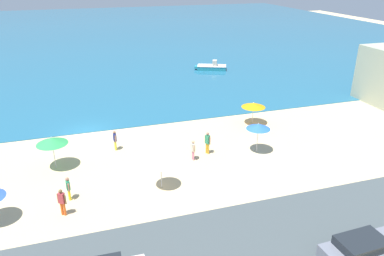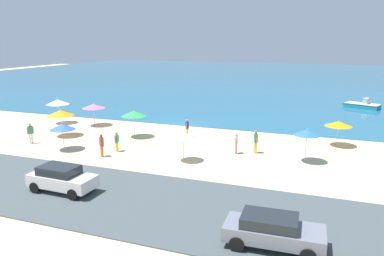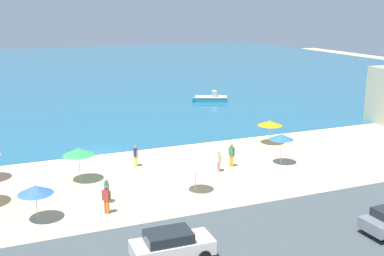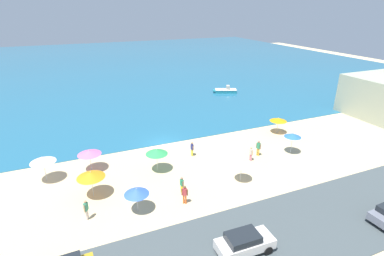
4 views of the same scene
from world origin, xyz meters
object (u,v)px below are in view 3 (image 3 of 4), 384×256
Objects in this scene: bather_5 at (107,190)px; parked_car_3 at (171,245)px; skiff_nearshore at (211,98)px; bather_3 at (106,198)px; bather_4 at (136,155)px; beach_umbrella_2 at (196,164)px; beach_umbrella_0 at (270,123)px; beach_umbrella_4 at (281,137)px; beach_umbrella_6 at (35,190)px; bather_1 at (232,154)px; bather_2 at (219,160)px; beach_umbrella_1 at (79,152)px.

bather_5 is 8.29m from parked_car_3.
skiff_nearshore is (19.61, 27.41, -0.46)m from bather_5.
bather_3 is at bearing -124.55° from skiff_nearshore.
bather_5 is (-3.60, -6.14, -0.04)m from bather_4.
beach_umbrella_2 is at bearing -4.12° from bather_5.
beach_umbrella_2 is (-10.53, -8.09, 0.07)m from beach_umbrella_0.
beach_umbrella_4 is at bearing -112.61° from beach_umbrella_0.
parked_car_3 is 0.87× the size of skiff_nearshore.
beach_umbrella_6 reaches higher than bather_4.
parked_car_3 is (-9.04, -11.50, -0.16)m from bather_1.
bather_5 is (0.36, 1.58, -0.10)m from bather_3.
beach_umbrella_6 is 13.77m from bather_2.
bather_3 is (-6.17, -1.16, -0.97)m from beach_umbrella_2.
beach_umbrella_6 is at bearing -129.96° from skiff_nearshore.
beach_umbrella_2 is 4.54m from bather_2.
bather_3 is 0.38× the size of skiff_nearshore.
bather_1 is 1.10× the size of bather_4.
beach_umbrella_1 reaches higher than beach_umbrella_6.
beach_umbrella_4 is 0.62× the size of parked_car_3.
beach_umbrella_4 reaches higher than bather_5.
beach_umbrella_1 reaches higher than bather_5.
bather_1 is at bearing 39.45° from beach_umbrella_2.
parked_car_3 is at bearing -128.17° from bather_1.
beach_umbrella_4 is (-2.20, -5.28, 0.31)m from beach_umbrella_0.
beach_umbrella_1 reaches higher than beach_umbrella_4.
bather_1 reaches higher than parked_car_3.
beach_umbrella_4 is 5.34m from bather_2.
skiff_nearshore is (18.30, 35.60, -0.43)m from parked_car_3.
beach_umbrella_2 is 9.04m from parked_car_3.
beach_umbrella_0 is 20.06m from skiff_nearshore.
beach_umbrella_0 is 1.36× the size of bather_2.
skiff_nearshore is at bearing 66.74° from bather_2.
beach_umbrella_2 is at bearing -116.37° from skiff_nearshore.
beach_umbrella_0 is 13.28m from beach_umbrella_2.
bather_5 is 0.40× the size of parked_car_3.
bather_1 is (4.54, 3.74, -0.94)m from beach_umbrella_2.
beach_umbrella_1 reaches higher than bather_1.
beach_umbrella_1 is 1.38× the size of bather_1.
bather_4 is at bearing 108.63° from beach_umbrella_2.
bather_2 reaches higher than parked_car_3.
bather_1 reaches higher than bather_2.
bather_3 is at bearing -155.53° from bather_2.
bather_4 is (-6.76, 2.82, -0.10)m from bather_1.
skiff_nearshore is (9.25, 24.09, -0.59)m from bather_1.
bather_2 is (-7.37, -5.01, -0.99)m from beach_umbrella_0.
bather_4 is at bearing 62.87° from bather_3.
parked_car_3 is at bearing -99.06° from bather_4.
beach_umbrella_1 reaches higher than bather_3.
bather_5 is 33.71m from skiff_nearshore.
bather_3 reaches higher than skiff_nearshore.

